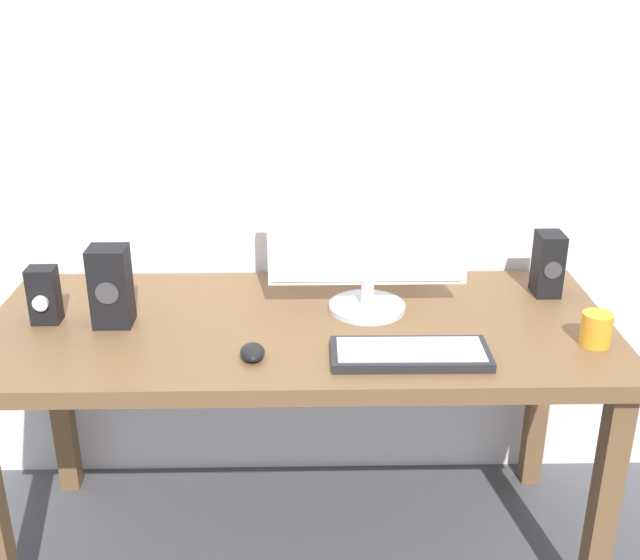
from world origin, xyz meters
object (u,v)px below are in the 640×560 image
at_px(monitor, 368,239).
at_px(keyboard_primary, 410,354).
at_px(speaker_right, 548,264).
at_px(coffee_mug, 596,329).
at_px(mouse, 252,352).
at_px(speaker_left, 111,287).
at_px(audio_controller, 44,295).
at_px(desk, 299,349).

height_order(monitor, keyboard_primary, monitor).
xyz_separation_m(speaker_right, coffee_mug, (0.03, -0.32, -0.05)).
xyz_separation_m(mouse, coffee_mug, (0.84, 0.05, 0.03)).
distance_m(speaker_right, speaker_left, 1.20).
bearing_deg(audio_controller, mouse, -20.94).
height_order(desk, monitor, monitor).
xyz_separation_m(monitor, mouse, (-0.30, -0.28, -0.19)).
bearing_deg(desk, mouse, -119.34).
relative_size(desk, mouse, 19.48).
bearing_deg(audio_controller, speaker_left, -4.97).
xyz_separation_m(speaker_left, coffee_mug, (1.22, -0.14, -0.06)).
bearing_deg(keyboard_primary, coffee_mug, 7.76).
xyz_separation_m(keyboard_primary, audio_controller, (-0.93, 0.22, 0.06)).
bearing_deg(mouse, speaker_right, 18.12).
relative_size(monitor, speaker_right, 2.96).
bearing_deg(keyboard_primary, speaker_right, 41.21).
relative_size(speaker_right, coffee_mug, 2.15).
relative_size(monitor, keyboard_primary, 1.40).
height_order(desk, audio_controller, audio_controller).
height_order(mouse, coffee_mug, coffee_mug).
relative_size(monitor, speaker_left, 2.52).
bearing_deg(speaker_left, speaker_right, 8.44).
relative_size(desk, coffee_mug, 19.58).
xyz_separation_m(speaker_right, audio_controller, (-1.37, -0.16, -0.01)).
bearing_deg(monitor, speaker_right, 10.19).
xyz_separation_m(desk, speaker_left, (-0.48, -0.00, 0.19)).
bearing_deg(mouse, keyboard_primary, -7.83).
distance_m(desk, speaker_right, 0.74).
bearing_deg(desk, audio_controller, 178.65).
distance_m(keyboard_primary, mouse, 0.38).
height_order(speaker_right, coffee_mug, speaker_right).
relative_size(monitor, audio_controller, 3.51).
distance_m(monitor, keyboard_primary, 0.35).
bearing_deg(coffee_mug, speaker_right, 95.72).
bearing_deg(desk, keyboard_primary, -37.47).
relative_size(desk, monitor, 3.08).
bearing_deg(keyboard_primary, audio_controller, 166.66).
height_order(speaker_left, coffee_mug, speaker_left).
bearing_deg(speaker_right, coffee_mug, -84.28).
bearing_deg(mouse, monitor, 36.89).
relative_size(speaker_right, speaker_left, 0.85).
height_order(audio_controller, coffee_mug, audio_controller).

